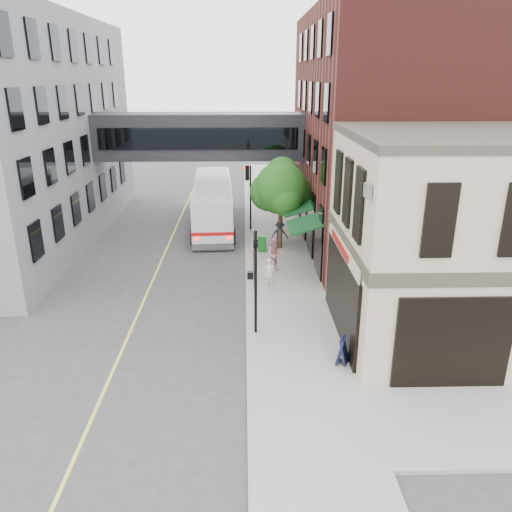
{
  "coord_description": "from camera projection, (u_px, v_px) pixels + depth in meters",
  "views": [
    {
      "loc": [
        -0.04,
        -16.76,
        10.39
      ],
      "look_at": [
        0.44,
        3.08,
        3.18
      ],
      "focal_mm": 35.0,
      "sensor_mm": 36.0,
      "label": 1
    }
  ],
  "objects": [
    {
      "name": "corner_building",
      "position": [
        470.0,
        239.0,
        19.94
      ],
      "size": [
        10.19,
        8.12,
        8.45
      ],
      "color": "tan",
      "rests_on": "ground"
    },
    {
      "name": "ground",
      "position": [
        247.0,
        360.0,
        19.29
      ],
      "size": [
        120.0,
        120.0,
        0.0
      ],
      "primitive_type": "plane",
      "color": "#38383A",
      "rests_on": "ground"
    },
    {
      "name": "lane_marking",
      "position": [
        158.0,
        268.0,
        28.57
      ],
      "size": [
        0.12,
        40.0,
        0.01
      ],
      "primitive_type": "cube",
      "color": "#D8CC4C",
      "rests_on": "ground"
    },
    {
      "name": "sidewalk_main",
      "position": [
        276.0,
        244.0,
        32.47
      ],
      "size": [
        4.0,
        60.0,
        0.15
      ],
      "primitive_type": "cube",
      "color": "gray",
      "rests_on": "ground"
    },
    {
      "name": "traffic_signal_near",
      "position": [
        255.0,
        270.0,
        20.16
      ],
      "size": [
        0.44,
        0.22,
        4.6
      ],
      "color": "black",
      "rests_on": "sidewalk_main"
    },
    {
      "name": "street_sign_pole",
      "position": [
        253.0,
        253.0,
        25.22
      ],
      "size": [
        0.08,
        0.75,
        3.0
      ],
      "color": "gray",
      "rests_on": "sidewalk_main"
    },
    {
      "name": "newspaper_box",
      "position": [
        262.0,
        243.0,
        30.67
      ],
      "size": [
        0.55,
        0.5,
        1.0
      ],
      "primitive_type": "cube",
      "rotation": [
        0.0,
        0.0,
        -0.11
      ],
      "color": "#135319",
      "rests_on": "sidewalk_main"
    },
    {
      "name": "brick_building",
      "position": [
        403.0,
        133.0,
        31.23
      ],
      "size": [
        13.76,
        18.0,
        14.0
      ],
      "color": "#511C19",
      "rests_on": "ground"
    },
    {
      "name": "pedestrian_b",
      "position": [
        275.0,
        254.0,
        27.43
      ],
      "size": [
        1.06,
        0.9,
        1.92
      ],
      "primitive_type": "imported",
      "rotation": [
        0.0,
        0.0,
        0.2
      ],
      "color": "tan",
      "rests_on": "sidewalk_main"
    },
    {
      "name": "street_tree",
      "position": [
        281.0,
        188.0,
        30.43
      ],
      "size": [
        3.8,
        3.2,
        5.6
      ],
      "color": "#382619",
      "rests_on": "sidewalk_main"
    },
    {
      "name": "skyway_bridge",
      "position": [
        200.0,
        136.0,
        33.92
      ],
      "size": [
        14.0,
        3.18,
        3.0
      ],
      "color": "black",
      "rests_on": "ground"
    },
    {
      "name": "pedestrian_c",
      "position": [
        280.0,
        235.0,
        31.18
      ],
      "size": [
        1.17,
        0.76,
        1.71
      ],
      "primitive_type": "imported",
      "rotation": [
        0.0,
        0.0,
        0.12
      ],
      "color": "black",
      "rests_on": "sidewalk_main"
    },
    {
      "name": "bus",
      "position": [
        213.0,
        202.0,
        36.03
      ],
      "size": [
        3.36,
        12.04,
        3.21
      ],
      "color": "silver",
      "rests_on": "ground"
    },
    {
      "name": "sandwich_board",
      "position": [
        342.0,
        350.0,
        18.7
      ],
      "size": [
        0.57,
        0.69,
        1.05
      ],
      "primitive_type": "cube",
      "rotation": [
        0.0,
        0.0,
        -0.39
      ],
      "color": "black",
      "rests_on": "sidewalk_main"
    },
    {
      "name": "pedestrian_a",
      "position": [
        269.0,
        273.0,
        25.39
      ],
      "size": [
        0.61,
        0.46,
        1.52
      ],
      "primitive_type": "imported",
      "rotation": [
        0.0,
        0.0,
        -0.19
      ],
      "color": "silver",
      "rests_on": "sidewalk_main"
    },
    {
      "name": "traffic_signal_far",
      "position": [
        248.0,
        185.0,
        34.13
      ],
      "size": [
        0.53,
        0.28,
        4.5
      ],
      "color": "black",
      "rests_on": "sidewalk_main"
    }
  ]
}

